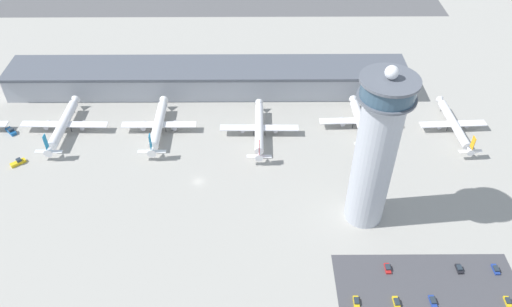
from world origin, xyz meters
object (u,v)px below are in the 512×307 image
object	(u,v)px
airplane_gate_echo	(360,121)
car_grey_coupe	(459,269)
car_black_suv	(496,269)
car_maroon_suv	(356,302)
airplane_gate_charlie	(158,125)
airplane_gate_delta	(259,128)
car_yellow_taxi	(433,301)
control_tower	(376,151)
airplane_gate_bravo	(63,124)
service_truck_fuel	(18,162)
car_red_hatchback	(396,303)
airplane_gate_foxtrot	(454,124)
car_white_wagon	(508,302)
car_blue_compact	(388,268)
service_truck_catering	(11,131)

from	to	relation	value
airplane_gate_echo	car_grey_coupe	size ratio (longest dim) A/B	9.35
car_black_suv	car_maroon_suv	size ratio (longest dim) A/B	0.96
airplane_gate_charlie	airplane_gate_echo	bearing A→B (deg)	1.63
airplane_gate_charlie	car_black_suv	bearing A→B (deg)	-31.47
airplane_gate_delta	car_maroon_suv	distance (m)	95.94
car_black_suv	car_yellow_taxi	size ratio (longest dim) A/B	0.93
control_tower	car_maroon_suv	distance (m)	52.51
car_grey_coupe	car_maroon_suv	world-z (taller)	car_grey_coupe
airplane_gate_bravo	car_maroon_suv	xyz separation A→B (m)	(124.54, -93.71, -3.96)
service_truck_fuel	car_maroon_suv	bearing A→B (deg)	-27.07
airplane_gate_bravo	car_grey_coupe	xyz separation A→B (m)	(163.48, -80.50, -3.94)
airplane_gate_charlie	car_maroon_suv	xyz separation A→B (m)	(79.46, -93.28, -3.87)
car_yellow_taxi	car_red_hatchback	world-z (taller)	car_red_hatchback
airplane_gate_foxtrot	car_white_wagon	xyz separation A→B (m)	(-9.67, -93.47, -3.57)
car_blue_compact	car_grey_coupe	distance (m)	25.56
airplane_gate_delta	car_red_hatchback	size ratio (longest dim) A/B	8.84
airplane_gate_bravo	car_white_wagon	size ratio (longest dim) A/B	9.84
airplane_gate_bravo	car_red_hatchback	xyz separation A→B (m)	(138.00, -94.11, -3.90)
airplane_gate_foxtrot	control_tower	bearing A→B (deg)	-134.22
service_truck_fuel	car_maroon_suv	xyz separation A→B (m)	(138.83, -70.95, -0.35)
airplane_gate_charlie	car_yellow_taxi	xyz separation A→B (m)	(105.36, -93.23, -3.89)
service_truck_fuel	car_white_wagon	world-z (taller)	service_truck_fuel
airplane_gate_delta	car_red_hatchback	world-z (taller)	airplane_gate_delta
control_tower	airplane_gate_echo	bearing A→B (deg)	82.30
airplane_gate_delta	car_blue_compact	size ratio (longest dim) A/B	9.78
car_black_suv	car_maroon_suv	world-z (taller)	car_black_suv
airplane_gate_bravo	airplane_gate_foxtrot	xyz separation A→B (m)	(185.37, -0.48, -0.42)
airplane_gate_charlie	car_white_wagon	xyz separation A→B (m)	(130.62, -93.52, -3.89)
airplane_gate_delta	car_blue_compact	xyz separation A→B (m)	(45.14, -76.89, -3.79)
car_maroon_suv	airplane_gate_delta	bearing A→B (deg)	109.35
car_maroon_suv	car_grey_coupe	bearing A→B (deg)	18.74
car_maroon_suv	car_red_hatchback	bearing A→B (deg)	-1.69
car_yellow_taxi	airplane_gate_delta	bearing A→B (deg)	122.53
control_tower	car_black_suv	bearing A→B (deg)	-31.99
control_tower	service_truck_fuel	xyz separation A→B (m)	(-147.65, 31.17, -32.78)
service_truck_catering	car_yellow_taxi	bearing A→B (deg)	-27.91
car_black_suv	car_white_wagon	xyz separation A→B (m)	(-0.76, -13.10, -0.06)
car_black_suv	car_maroon_suv	bearing A→B (deg)	-166.10
service_truck_catering	car_yellow_taxi	xyz separation A→B (m)	(176.08, -93.26, -0.42)
airplane_gate_bravo	car_grey_coupe	size ratio (longest dim) A/B	10.28
airplane_gate_charlie	car_yellow_taxi	world-z (taller)	airplane_gate_charlie
service_truck_catering	car_maroon_suv	size ratio (longest dim) A/B	1.39
control_tower	car_grey_coupe	bearing A→B (deg)	-41.41
airplane_gate_delta	airplane_gate_echo	xyz separation A→B (m)	(48.18, 5.56, -0.05)
airplane_gate_echo	airplane_gate_delta	bearing A→B (deg)	-173.42
airplane_gate_bravo	car_grey_coupe	bearing A→B (deg)	-26.22
service_truck_catering	control_tower	bearing A→B (deg)	-18.60
airplane_gate_charlie	airplane_gate_foxtrot	world-z (taller)	airplane_gate_charlie
car_black_suv	car_maroon_suv	xyz separation A→B (m)	(-51.93, -12.85, -0.03)
control_tower	car_white_wagon	bearing A→B (deg)	-43.38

